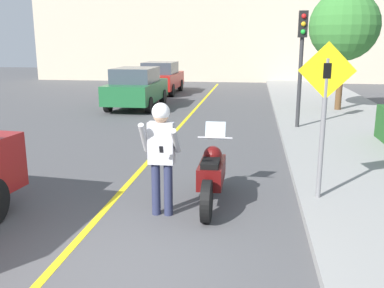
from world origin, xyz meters
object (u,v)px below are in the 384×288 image
Objects in this scene: crossing_sign at (324,106)px; parked_car_green at (136,88)px; traffic_light at (302,47)px; person_biker at (161,147)px; motorcycle at (212,175)px; street_tree at (344,26)px; parked_car_red at (161,78)px.

crossing_sign reaches higher than parked_car_green.
person_biker is at bearing -111.41° from traffic_light.
crossing_sign is at bearing 5.16° from motorcycle.
motorcycle is 2.15m from crossing_sign.
street_tree reaches higher than motorcycle.
street_tree reaches higher than person_biker.
crossing_sign reaches higher than parked_car_red.
crossing_sign is 0.61× the size of parked_car_green.
crossing_sign is 16.72m from parked_car_red.
street_tree is at bearing 63.67° from traffic_light.
street_tree reaches higher than traffic_light.
traffic_light is 0.82× the size of parked_car_red.
parked_car_green is (-8.12, 0.23, -2.43)m from street_tree.
parked_car_green is (-6.00, 10.32, -0.84)m from crossing_sign.
street_tree reaches higher than parked_car_green.
person_biker is 11.62m from parked_car_green.
street_tree is 1.06× the size of parked_car_green.
crossing_sign is at bearing -68.61° from parked_car_red.
crossing_sign is 0.58× the size of street_tree.
parked_car_red is at bearing 111.39° from crossing_sign.
motorcycle is at bearing 39.50° from person_biker.
parked_car_green is at bearing 120.16° from crossing_sign.
traffic_light is (2.76, 7.04, 1.43)m from person_biker.
motorcycle is 11.30m from parked_car_green.
parked_car_green is at bearing 146.97° from traffic_light.
person_biker is 0.43× the size of parked_car_green.
traffic_light is (2.03, 6.44, 2.04)m from motorcycle.
crossing_sign is at bearing -92.11° from traffic_light.
traffic_light is at bearing -55.72° from parked_car_red.
person_biker is 2.70m from crossing_sign.
crossing_sign is (1.79, 0.16, 1.18)m from motorcycle.
traffic_light is 0.78× the size of street_tree.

